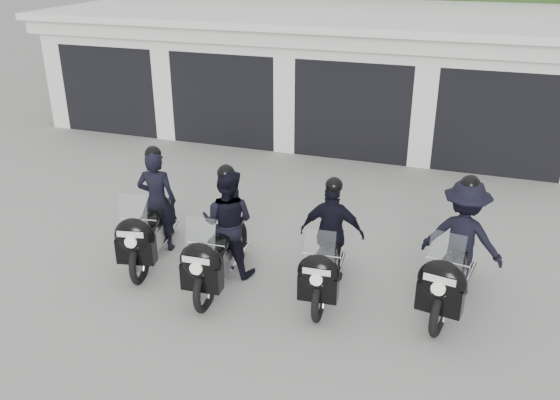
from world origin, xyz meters
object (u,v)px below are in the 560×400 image
(police_bike_a, at_px, (152,216))
(police_bike_b, at_px, (224,233))
(police_bike_c, at_px, (330,243))
(police_bike_d, at_px, (459,249))

(police_bike_a, height_order, police_bike_b, police_bike_a)
(police_bike_a, xyz_separation_m, police_bike_b, (1.30, -0.24, 0.04))
(police_bike_c, bearing_deg, police_bike_d, 4.47)
(police_bike_b, height_order, police_bike_c, police_bike_b)
(police_bike_c, distance_m, police_bike_d, 1.74)
(police_bike_d, bearing_deg, police_bike_a, -167.02)
(police_bike_c, height_order, police_bike_d, police_bike_d)
(police_bike_a, relative_size, police_bike_c, 1.05)
(police_bike_c, xyz_separation_m, police_bike_d, (1.72, 0.26, 0.07))
(police_bike_b, distance_m, police_bike_d, 3.26)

